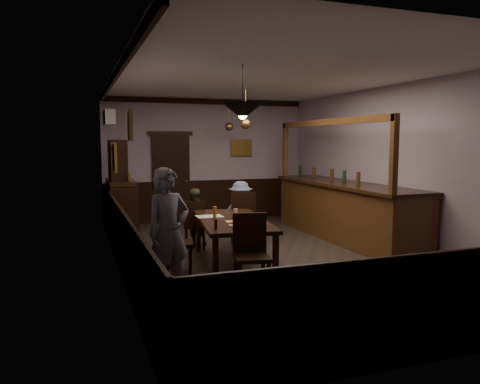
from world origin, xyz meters
name	(u,v)px	position (x,y,z in m)	size (l,w,h in m)	color
room	(270,169)	(0.00, 0.00, 1.50)	(5.01, 8.01, 3.01)	#2D2621
dining_table	(232,223)	(-0.78, -0.33, 0.69)	(1.30, 2.32, 0.75)	black
chair_far_left	(195,223)	(-1.06, 1.00, 0.49)	(0.47, 0.47, 0.90)	black
chair_far_right	(243,217)	(-0.17, 0.86, 0.57)	(0.56, 0.56, 1.04)	black
chair_near	(251,250)	(-0.96, -1.63, 0.56)	(0.52, 0.52, 1.03)	black
chair_side	(173,238)	(-1.73, -0.39, 0.52)	(0.51, 0.51, 0.96)	black
person_standing	(168,232)	(-2.00, -1.42, 0.82)	(0.60, 0.39, 1.64)	#51505C
person_seated_left	(194,217)	(-1.01, 1.27, 0.54)	(0.53, 0.41, 1.08)	#44492B
person_seated_right	(241,213)	(-0.12, 1.14, 0.60)	(0.78, 0.45, 1.21)	slate
newspaper_left	(209,216)	(-1.05, 0.03, 0.75)	(0.42, 0.30, 0.01)	silver
newspaper_right	(250,216)	(-0.42, -0.17, 0.75)	(0.42, 0.30, 0.01)	silver
napkin	(231,221)	(-0.87, -0.53, 0.75)	(0.15, 0.15, 0.00)	#E7CB55
saucer	(258,224)	(-0.56, -0.88, 0.76)	(0.15, 0.15, 0.01)	white
coffee_cup	(260,221)	(-0.53, -0.87, 0.80)	(0.08, 0.08, 0.07)	white
pastry_plate	(236,225)	(-0.91, -0.88, 0.76)	(0.22, 0.22, 0.01)	white
pastry_ring_a	(235,223)	(-0.91, -0.82, 0.79)	(0.13, 0.13, 0.04)	#C68C47
pastry_ring_b	(238,222)	(-0.86, -0.81, 0.79)	(0.13, 0.13, 0.04)	#C68C47
soda_can	(235,216)	(-0.77, -0.42, 0.81)	(0.07, 0.07, 0.12)	orange
beer_glass	(215,213)	(-1.04, -0.23, 0.85)	(0.06, 0.06, 0.20)	#BF721E
water_glass	(236,213)	(-0.70, -0.25, 0.82)	(0.06, 0.06, 0.15)	silver
pepper_mill	(216,224)	(-1.26, -1.05, 0.82)	(0.04, 0.04, 0.14)	black
sideboard	(120,198)	(-2.21, 2.71, 0.80)	(0.54, 1.51, 1.99)	black
bar_counter	(344,209)	(1.99, 0.87, 0.61)	(0.99, 4.27, 2.39)	#4A2913
door_back	(171,179)	(-0.90, 3.95, 1.05)	(0.90, 0.06, 2.10)	black
ac_unit	(109,118)	(-2.38, 2.90, 2.45)	(0.20, 0.85, 0.30)	white
picture_left_small	(130,125)	(-2.46, -1.60, 2.15)	(0.04, 0.28, 0.36)	olive
picture_left_large	(114,157)	(-2.46, 0.80, 1.70)	(0.04, 0.62, 0.48)	olive
picture_back	(241,148)	(0.90, 3.96, 1.80)	(0.55, 0.04, 0.42)	olive
pendant_iron	(243,111)	(-0.89, -1.12, 2.37)	(0.56, 0.56, 0.74)	black
pendant_brass_mid	(246,124)	(0.10, 1.48, 2.30)	(0.20, 0.20, 0.81)	#BF8C3F
pendant_brass_far	(229,127)	(0.30, 3.12, 2.30)	(0.20, 0.20, 0.81)	#BF8C3F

